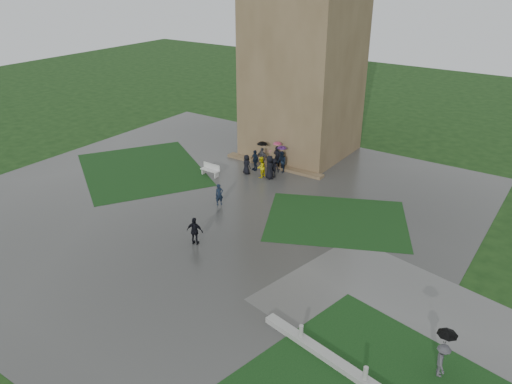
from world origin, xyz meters
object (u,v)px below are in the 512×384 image
Objects in this scene: tower at (304,48)px; pedestrian_path at (444,353)px; bench at (211,170)px; pedestrian_mid at (219,195)px; pedestrian_near at (195,231)px.

pedestrian_path is (17.97, -19.82, -7.79)m from tower.
bench is at bearing -109.46° from tower.
pedestrian_mid is 0.66× the size of pedestrian_path.
tower is at bearing -98.84° from pedestrian_near.
bench is 10.54m from pedestrian_near.
pedestrian_near is 15.33m from pedestrian_path.
pedestrian_near is at bearing -80.86° from tower.
tower is 11.03× the size of bench.
pedestrian_path is at bearing -26.95° from bench.
pedestrian_near reaches higher than pedestrian_mid.
bench is 0.70× the size of pedestrian_path.
bench is at bearing -73.74° from pedestrian_near.
pedestrian_near is 0.75× the size of pedestrian_path.
bench is at bearing 79.80° from pedestrian_mid.
bench is 5.34m from pedestrian_mid.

